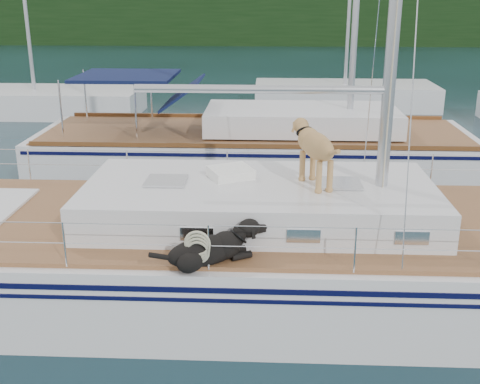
{
  "coord_description": "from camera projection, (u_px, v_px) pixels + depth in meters",
  "views": [
    {
      "loc": [
        0.91,
        -8.53,
        4.55
      ],
      "look_at": [
        0.5,
        0.2,
        1.6
      ],
      "focal_mm": 45.0,
      "sensor_mm": 36.0,
      "label": 1
    }
  ],
  "objects": [
    {
      "name": "main_sailboat",
      "position": [
        214.0,
        252.0,
        9.34
      ],
      "size": [
        12.0,
        4.12,
        14.01
      ],
      "color": "silver",
      "rests_on": "ground"
    },
    {
      "name": "tree_line",
      "position": [
        259.0,
        9.0,
        51.2
      ],
      "size": [
        90.0,
        3.0,
        6.0
      ],
      "primitive_type": "cube",
      "color": "black",
      "rests_on": "ground"
    },
    {
      "name": "bg_boat_center",
      "position": [
        344.0,
        96.0,
        24.39
      ],
      "size": [
        7.2,
        3.0,
        11.65
      ],
      "color": "silver",
      "rests_on": "ground"
    },
    {
      "name": "bg_boat_west",
      "position": [
        36.0,
        102.0,
        23.03
      ],
      "size": [
        8.0,
        3.0,
        11.65
      ],
      "color": "silver",
      "rests_on": "ground"
    },
    {
      "name": "neighbor_sailboat",
      "position": [
        258.0,
        150.0,
        15.48
      ],
      "size": [
        11.0,
        3.5,
        13.3
      ],
      "color": "silver",
      "rests_on": "ground"
    },
    {
      "name": "ground",
      "position": [
        208.0,
        291.0,
        9.57
      ],
      "size": [
        120.0,
        120.0,
        0.0
      ],
      "primitive_type": "plane",
      "color": "black",
      "rests_on": "ground"
    },
    {
      "name": "shore_bank",
      "position": [
        259.0,
        37.0,
        53.1
      ],
      "size": [
        92.0,
        1.0,
        1.2
      ],
      "primitive_type": "cube",
      "color": "#595147",
      "rests_on": "ground"
    }
  ]
}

